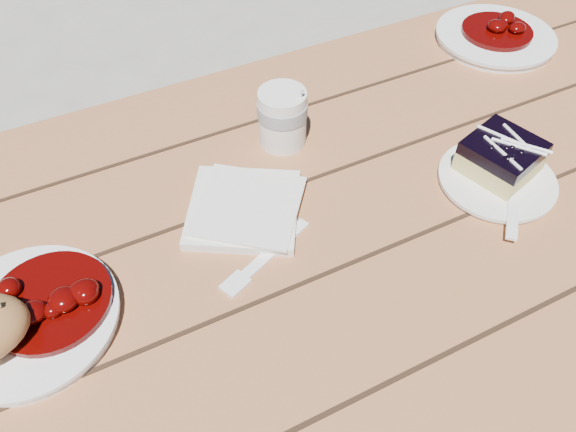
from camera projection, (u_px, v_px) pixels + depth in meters
name	position (u px, v px, depth m)	size (l,w,h in m)	color
ground	(326.00, 418.00, 1.35)	(60.00, 60.00, 0.00)	gray
picnic_table	(344.00, 276.00, 0.91)	(2.00, 1.55, 0.75)	brown
main_plate	(29.00, 320.00, 0.66)	(0.21, 0.21, 0.02)	white
goulash_stew	(46.00, 294.00, 0.65)	(0.14, 0.14, 0.04)	#4F0402
dessert_plate	(497.00, 180.00, 0.82)	(0.16, 0.16, 0.01)	white
blueberry_cake	(501.00, 156.00, 0.81)	(0.12, 0.12, 0.05)	#DACA77
fork_dessert	(513.00, 206.00, 0.78)	(0.03, 0.16, 0.01)	white
coffee_cup	(282.00, 118.00, 0.86)	(0.07, 0.07, 0.09)	white
napkin_stack	(244.00, 209.00, 0.78)	(0.15, 0.15, 0.01)	white
fork_table	(275.00, 248.00, 0.74)	(0.03, 0.16, 0.01)	white
second_plate	(495.00, 38.00, 1.08)	(0.22, 0.22, 0.02)	white
second_stew	(499.00, 24.00, 1.06)	(0.13, 0.13, 0.04)	#4F0402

